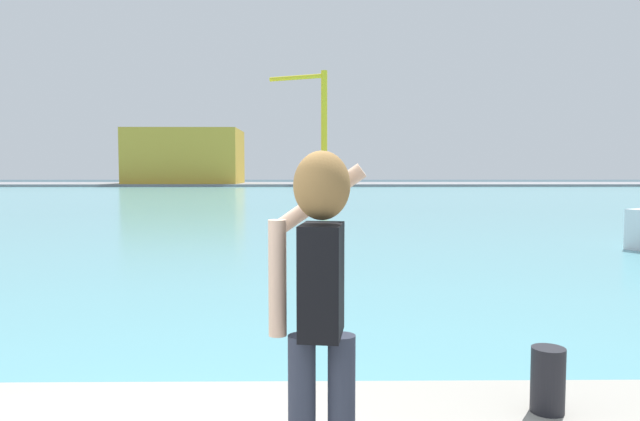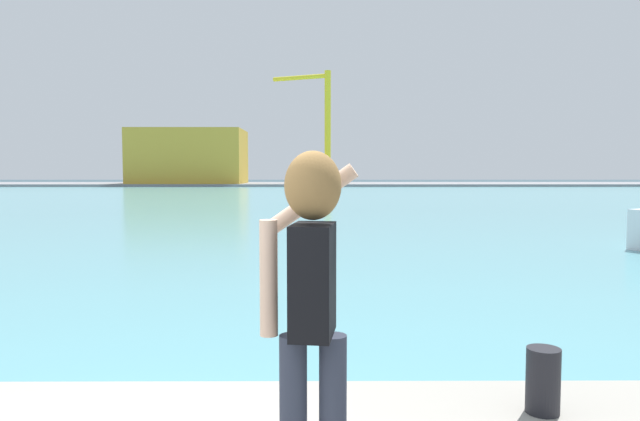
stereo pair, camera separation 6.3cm
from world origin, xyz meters
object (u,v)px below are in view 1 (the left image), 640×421
port_crane (318,117)px  warehouse_left (185,157)px  harbor_bollard (548,380)px  person_photographer (320,287)px

port_crane → warehouse_left: bearing=-178.2°
harbor_bollard → port_crane: 89.25m
harbor_bollard → port_crane: size_ratio=0.02×
person_photographer → harbor_bollard: person_photographer is taller
person_photographer → harbor_bollard: bearing=-50.7°
harbor_bollard → warehouse_left: bearing=104.0°
warehouse_left → port_crane: port_crane is taller
person_photographer → port_crane: size_ratio=0.10×
person_photographer → port_crane: (0.83, 89.62, 9.40)m
person_photographer → harbor_bollard: (1.56, 0.97, -0.84)m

